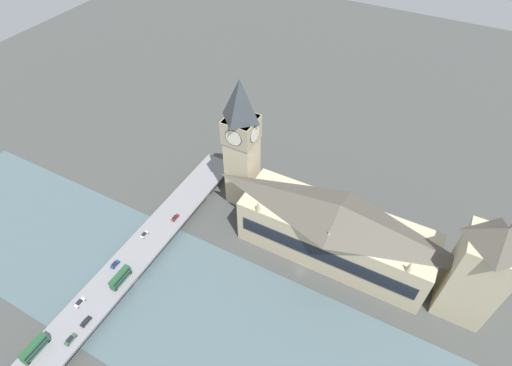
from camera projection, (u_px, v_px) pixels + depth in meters
name	position (u px, v px, depth m)	size (l,w,h in m)	color
ground_plane	(300.00, 271.00, 170.72)	(600.00, 600.00, 0.00)	#424442
river_water	(260.00, 348.00, 147.37)	(62.54, 360.00, 0.30)	#4C6066
parliament_hall	(335.00, 231.00, 166.53)	(24.85, 80.43, 31.34)	#C1B28E
clock_tower	(242.00, 143.00, 176.08)	(13.77, 13.77, 67.18)	#C1B28E
victoria_tower	(479.00, 271.00, 142.77)	(17.79, 17.79, 52.61)	#C1B28E
road_bridge	(122.00, 271.00, 166.03)	(157.09, 15.78, 4.98)	slate
double_decker_bus_lead	(120.00, 277.00, 159.75)	(10.40, 2.48, 4.96)	#235B33
double_decker_bus_rear	(34.00, 348.00, 139.78)	(10.62, 2.59, 4.81)	#235B33
car_northbound_lead	(144.00, 235.00, 177.46)	(4.04, 1.87, 1.33)	silver
car_northbound_mid	(86.00, 322.00, 148.77)	(4.45, 1.77, 1.34)	black
car_northbound_tail	(70.00, 339.00, 143.97)	(4.62, 1.85, 1.35)	#2D5638
car_southbound_lead	(115.00, 264.00, 166.54)	(4.25, 1.85, 1.33)	navy
car_southbound_mid	(175.00, 218.00, 184.50)	(4.37, 1.74, 1.28)	maroon
car_southbound_tail	(80.00, 303.00, 154.22)	(4.61, 1.87, 1.38)	silver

